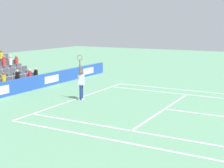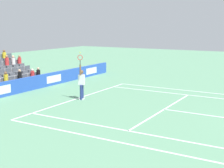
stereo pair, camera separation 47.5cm
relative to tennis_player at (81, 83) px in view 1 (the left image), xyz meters
name	(u,v)px [view 1 (the left image)]	position (x,y,z in m)	size (l,w,h in m)	color
line_baseline	(79,98)	(-0.32, -0.38, -0.99)	(10.97, 0.10, 0.01)	white
line_service	(165,109)	(-0.32, 5.11, -0.99)	(8.23, 0.10, 0.01)	white
line_singles_sideline_left	(141,132)	(3.79, 5.56, -0.99)	(0.10, 11.89, 0.01)	white
line_singles_sideline_right	(194,95)	(-4.44, 5.56, -0.99)	(0.10, 11.89, 0.01)	white
line_doubles_sideline_left	(127,143)	(5.16, 5.56, -0.99)	(0.10, 11.89, 0.01)	white
line_doubles_sideline_right	(199,91)	(-5.81, 5.56, -0.99)	(0.10, 11.89, 0.01)	white
line_centre_mark	(81,98)	(-0.32, -0.28, -0.99)	(0.10, 0.20, 0.01)	white
sponsor_barrier	(27,84)	(-0.32, -4.62, -0.52)	(19.82, 0.22, 0.94)	blue
tennis_player	(81,83)	(0.00, 0.00, 0.00)	(0.54, 0.43, 2.85)	navy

